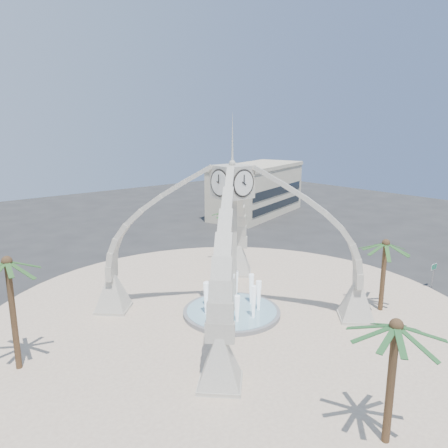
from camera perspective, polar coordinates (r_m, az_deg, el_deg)
ground at (r=36.78m, az=1.01°, el=-11.76°), size 140.00×140.00×0.00m
plaza at (r=36.77m, az=1.01°, el=-11.72°), size 40.00×40.00×0.06m
clock_tower at (r=34.56m, az=1.05°, el=-1.95°), size 17.94×17.94×16.30m
fountain at (r=36.66m, az=1.01°, el=-11.35°), size 8.00×8.00×3.62m
building_ne at (r=75.15m, az=4.31°, el=4.51°), size 21.87×14.17×8.60m
palm_east at (r=37.97m, az=20.38°, el=-2.48°), size 5.33×5.33×6.67m
palm_west at (r=29.71m, az=-26.47°, el=-4.63°), size 4.86×4.86×8.02m
palm_north at (r=47.99m, az=0.89°, el=1.75°), size 4.95×4.95×6.85m
palm_south at (r=22.29m, az=21.57°, el=-12.45°), size 5.11×5.11×7.07m
street_sign at (r=46.20m, az=25.71°, el=-5.44°), size 0.93×0.09×2.53m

